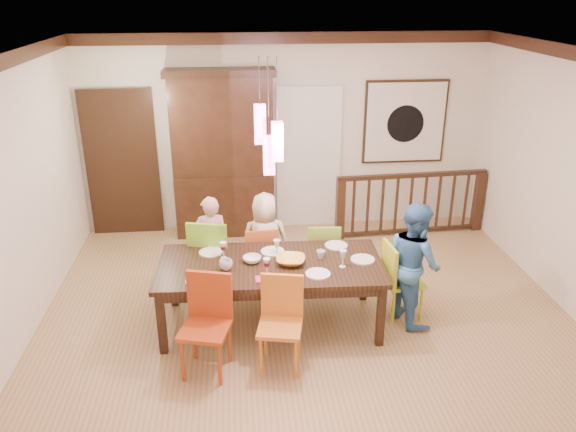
{
  "coord_description": "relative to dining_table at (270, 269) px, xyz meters",
  "views": [
    {
      "loc": [
        -0.75,
        -5.62,
        3.52
      ],
      "look_at": [
        -0.19,
        0.08,
        1.14
      ],
      "focal_mm": 35.0,
      "sensor_mm": 36.0,
      "label": 1
    }
  ],
  "objects": [
    {
      "name": "floor",
      "position": [
        0.42,
        0.29,
        -0.68
      ],
      "size": [
        6.0,
        6.0,
        0.0
      ],
      "primitive_type": "plane",
      "color": "#9F754D",
      "rests_on": "ground"
    },
    {
      "name": "ceiling",
      "position": [
        0.42,
        0.29,
        2.22
      ],
      "size": [
        6.0,
        6.0,
        0.0
      ],
      "primitive_type": "plane",
      "rotation": [
        3.14,
        0.0,
        0.0
      ],
      "color": "white",
      "rests_on": "wall_back"
    },
    {
      "name": "wall_back",
      "position": [
        0.42,
        2.79,
        0.77
      ],
      "size": [
        6.0,
        0.0,
        6.0
      ],
      "primitive_type": "plane",
      "rotation": [
        1.57,
        0.0,
        0.0
      ],
      "color": "beige",
      "rests_on": "floor"
    },
    {
      "name": "wall_left",
      "position": [
        -2.58,
        0.29,
        0.77
      ],
      "size": [
        0.0,
        5.0,
        5.0
      ],
      "primitive_type": "plane",
      "rotation": [
        1.57,
        0.0,
        1.57
      ],
      "color": "beige",
      "rests_on": "floor"
    },
    {
      "name": "wall_right",
      "position": [
        3.42,
        0.29,
        0.77
      ],
      "size": [
        0.0,
        5.0,
        5.0
      ],
      "primitive_type": "plane",
      "rotation": [
        1.57,
        0.0,
        -1.57
      ],
      "color": "beige",
      "rests_on": "floor"
    },
    {
      "name": "crown_molding",
      "position": [
        0.42,
        0.29,
        2.14
      ],
      "size": [
        6.0,
        5.0,
        0.16
      ],
      "primitive_type": null,
      "color": "black",
      "rests_on": "wall_back"
    },
    {
      "name": "panel_door",
      "position": [
        -1.98,
        2.74,
        0.37
      ],
      "size": [
        1.04,
        0.07,
        2.24
      ],
      "primitive_type": "cube",
      "color": "black",
      "rests_on": "wall_back"
    },
    {
      "name": "white_doorway",
      "position": [
        0.77,
        2.75,
        0.37
      ],
      "size": [
        0.97,
        0.05,
        2.22
      ],
      "primitive_type": "cube",
      "color": "silver",
      "rests_on": "wall_back"
    },
    {
      "name": "painting",
      "position": [
        2.22,
        2.75,
        0.92
      ],
      "size": [
        1.25,
        0.06,
        1.25
      ],
      "color": "black",
      "rests_on": "wall_back"
    },
    {
      "name": "pendant_cluster",
      "position": [
        0.0,
        -0.0,
        1.43
      ],
      "size": [
        0.27,
        0.21,
        1.14
      ],
      "color": "#F84A94",
      "rests_on": "ceiling"
    },
    {
      "name": "dining_table",
      "position": [
        0.0,
        0.0,
        0.0
      ],
      "size": [
        2.44,
        1.18,
        0.75
      ],
      "rotation": [
        0.0,
        0.0,
        -0.04
      ],
      "color": "black",
      "rests_on": "floor"
    },
    {
      "name": "chair_far_left",
      "position": [
        -0.64,
        0.68,
        -0.09
      ],
      "size": [
        0.56,
        0.56,
        1.03
      ],
      "rotation": [
        0.0,
        0.0,
        2.9
      ],
      "color": "#7EC22C",
      "rests_on": "floor"
    },
    {
      "name": "chair_far_mid",
      "position": [
        -0.08,
        0.8,
        -0.18
      ],
      "size": [
        0.43,
        0.43,
        0.86
      ],
      "rotation": [
        0.0,
        0.0,
        3.25
      ],
      "color": "#C25925",
      "rests_on": "floor"
    },
    {
      "name": "chair_far_right",
      "position": [
        0.7,
        0.8,
        -0.18
      ],
      "size": [
        0.42,
        0.42,
        0.87
      ],
      "rotation": [
        0.0,
        0.0,
        3.07
      ],
      "color": "#87B230",
      "rests_on": "floor"
    },
    {
      "name": "chair_near_left",
      "position": [
        -0.68,
        -0.77,
        -0.11
      ],
      "size": [
        0.55,
        0.55,
        0.99
      ],
      "rotation": [
        0.0,
        0.0,
        -0.26
      ],
      "color": "#A13712",
      "rests_on": "floor"
    },
    {
      "name": "chair_near_mid",
      "position": [
        0.04,
        -0.76,
        -0.15
      ],
      "size": [
        0.49,
        0.49,
        0.92
      ],
      "rotation": [
        0.0,
        0.0,
        -0.2
      ],
      "color": "orange",
      "rests_on": "floor"
    },
    {
      "name": "chair_end_right",
      "position": [
        1.49,
        0.04,
        -0.16
      ],
      "size": [
        0.44,
        0.44,
        0.89
      ],
      "rotation": [
        0.0,
        0.0,
        1.67
      ],
      "color": "#BDCB24",
      "rests_on": "floor"
    },
    {
      "name": "china_hutch",
      "position": [
        -0.51,
        2.58,
        0.55
      ],
      "size": [
        1.55,
        0.46,
        2.44
      ],
      "color": "black",
      "rests_on": "floor"
    },
    {
      "name": "balustrade",
      "position": [
        2.24,
        2.24,
        -0.18
      ],
      "size": [
        2.28,
        0.22,
        0.96
      ],
      "rotation": [
        0.0,
        0.0,
        0.06
      ],
      "color": "black",
      "rests_on": "floor"
    },
    {
      "name": "person_far_left",
      "position": [
        -0.66,
        0.91,
        -0.08
      ],
      "size": [
        0.47,
        0.34,
        1.2
      ],
      "primitive_type": "imported",
      "rotation": [
        0.0,
        0.0,
        3.26
      ],
      "color": "#FCC0C4",
      "rests_on": "floor"
    },
    {
      "name": "person_far_mid",
      "position": [
        -0.01,
        0.85,
        -0.06
      ],
      "size": [
        0.61,
        0.41,
        1.23
      ],
      "primitive_type": "imported",
      "rotation": [
        0.0,
        0.0,
        3.17
      ],
      "color": "beige",
      "rests_on": "floor"
    },
    {
      "name": "person_end_right",
      "position": [
        1.57,
        -0.04,
        0.02
      ],
      "size": [
        0.67,
        0.78,
        1.39
      ],
      "primitive_type": "imported",
      "rotation": [
        0.0,
        0.0,
        1.81
      ],
      "color": "teal",
      "rests_on": "floor"
    },
    {
      "name": "serving_bowl",
      "position": [
        0.22,
        -0.02,
        0.11
      ],
      "size": [
        0.36,
        0.36,
        0.08
      ],
      "primitive_type": "imported",
      "rotation": [
        0.0,
        0.0,
        -0.18
      ],
      "color": "#FABF47",
      "rests_on": "dining_table"
    },
    {
      "name": "small_bowl",
      "position": [
        -0.19,
        0.05,
        0.1
      ],
      "size": [
        0.2,
        0.2,
        0.06
      ],
      "primitive_type": "imported",
      "rotation": [
        0.0,
        0.0,
        0.01
      ],
      "color": "white",
      "rests_on": "dining_table"
    },
    {
      "name": "cup_left",
      "position": [
        -0.47,
        -0.09,
        0.13
      ],
      "size": [
        0.18,
        0.18,
        0.11
      ],
      "primitive_type": "imported",
      "rotation": [
        0.0,
        0.0,
        0.37
      ],
      "color": "silver",
      "rests_on": "dining_table"
    },
    {
      "name": "cup_right",
      "position": [
        0.55,
        0.08,
        0.12
      ],
      "size": [
        0.11,
        0.11,
        0.09
      ],
      "primitive_type": "imported",
      "rotation": [
        0.0,
        0.0,
        -0.15
      ],
      "color": "silver",
      "rests_on": "dining_table"
    },
    {
      "name": "plate_far_left",
      "position": [
        -0.64,
        0.32,
        0.08
      ],
      "size": [
        0.26,
        0.26,
        0.01
      ],
      "primitive_type": "cylinder",
      "color": "white",
      "rests_on": "dining_table"
    },
    {
      "name": "plate_far_mid",
      "position": [
        0.04,
        0.28,
        0.08
      ],
      "size": [
        0.26,
        0.26,
        0.01
      ],
      "primitive_type": "cylinder",
      "color": "white",
      "rests_on": "dining_table"
    },
    {
      "name": "plate_far_right",
      "position": [
        0.78,
        0.36,
        0.08
      ],
      "size": [
        0.26,
        0.26,
        0.01
      ],
      "primitive_type": "cylinder",
      "color": "white",
      "rests_on": "dining_table"
    },
    {
      "name": "plate_near_left",
      "position": [
        -0.75,
        -0.33,
        0.08
      ],
      "size": [
        0.26,
        0.26,
        0.01
      ],
      "primitive_type": "cylinder",
      "color": "white",
      "rests_on": "dining_table"
    },
    {
      "name": "plate_near_mid",
      "position": [
        0.47,
        -0.29,
        0.08
      ],
      "size": [
        0.26,
        0.26,
        0.01
      ],
      "primitive_type": "cylinder",
      "color": "white",
      "rests_on": "dining_table"
    },
    {
      "name": "plate_end_right",
      "position": [
        1.0,
        -0.02,
        0.08
      ],
      "size": [
        0.26,
        0.26,
        0.01
      ],
      "primitive_type": "cylinder",
      "color": "white",
      "rests_on": "dining_table"
    },
    {
      "name": "wine_glass_a",
      "position": [
        -0.5,
        0.17,
        0.17
      ],
      "size": [
        0.08,
        0.08,
        0.19
      ],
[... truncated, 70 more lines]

